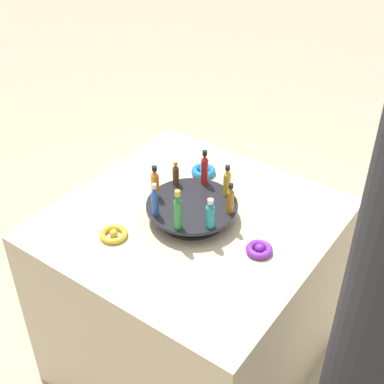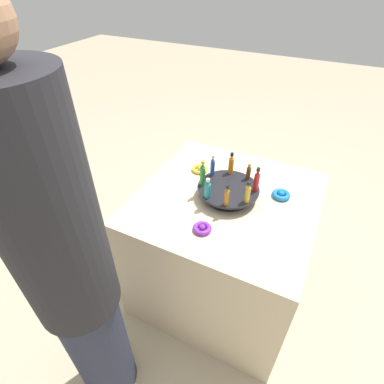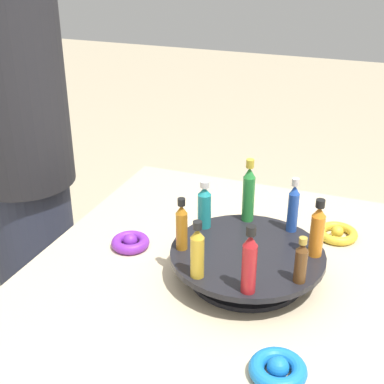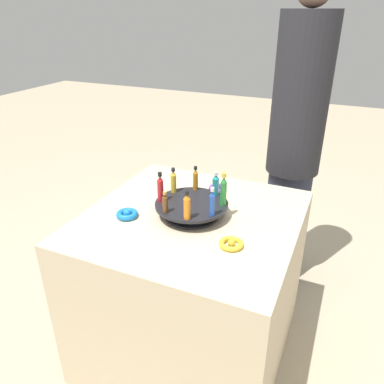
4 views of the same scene
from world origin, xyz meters
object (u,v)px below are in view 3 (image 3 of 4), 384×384
Objects in this scene: bottle_red at (249,262)px; ribbon_bow_gold at (337,233)px; bottle_brown at (301,262)px; bottle_amber at (182,226)px; bottle_gold at (197,252)px; person_figure at (19,134)px; display_stand at (247,262)px; bottle_orange at (317,230)px; bottle_teal at (204,206)px; ribbon_bow_blue at (278,369)px; bottle_green at (249,193)px; ribbon_bow_purple at (130,242)px; bottle_blue at (293,207)px.

ribbon_bow_gold is at bearing 72.10° from bottle_red.
bottle_amber is at bearing 173.68° from bottle_brown.
bottle_gold is 0.82m from person_figure.
ribbon_bow_gold is (0.15, 0.23, -0.03)m from display_stand.
bottle_brown is 0.10m from bottle_orange.
bottle_teal is 0.10m from bottle_amber.
bottle_teal is 0.81× the size of bottle_red.
bottle_gold reaches higher than ribbon_bow_blue.
ribbon_bow_purple is (-0.24, -0.11, -0.12)m from bottle_green.
bottle_red reaches higher than ribbon_bow_gold.
bottle_brown is at bearing -28.82° from bottle_teal.
bottle_teal is at bearing 173.68° from bottle_orange.
bottle_blue is at bearing 83.68° from bottle_red.
bottle_orange and bottle_blue have the same top height.
bottle_orange is 1.30× the size of ribbon_bow_gold.
bottle_brown is at bearing 92.00° from ribbon_bow_blue.
bottle_orange is 0.10m from bottle_blue.
bottle_brown is at bearing -6.32° from bottle_amber.
bottle_blue is at bearing 106.18° from bottle_brown.
bottle_amber is 0.27m from bottle_orange.
bottle_red reaches higher than bottle_brown.
ribbon_bow_purple is 0.58m from person_figure.
bottle_teal is 0.33m from ribbon_bow_gold.
display_stand is at bearing 151.18° from bottle_brown.
person_figure reaches higher than bottle_gold.
bottle_gold is (0.05, -0.18, 0.00)m from bottle_teal.
bottle_amber is at bearing 140.02° from ribbon_bow_blue.
bottle_blue is at bearing 61.18° from display_stand.
bottle_amber reaches higher than display_stand.
bottle_teal is at bearing 128.68° from bottle_red.
display_stand is 0.18× the size of person_figure.
bottle_blue is 0.18m from ribbon_bow_gold.
bottle_green is at bearing 24.87° from ribbon_bow_purple.
person_figure is at bearing 160.95° from bottle_teal.
ribbon_bow_gold is (0.12, 0.36, -0.11)m from bottle_red.
bottle_amber is at bearing -20.15° from ribbon_bow_purple.
bottle_red is at bearing -6.32° from bottle_gold.
person_figure is (-0.50, 0.27, 0.10)m from ribbon_bow_purple.
display_stand reaches higher than ribbon_bow_purple.
bottle_red is 0.19m from bottle_orange.
ribbon_bow_blue is at bearing -33.57° from ribbon_bow_purple.
bottle_blue reaches higher than bottle_amber.
bottle_gold is 0.25m from ribbon_bow_blue.
display_stand is 0.15m from bottle_teal.
bottle_gold is at bearing 173.68° from bottle_red.
bottle_amber is at bearing 151.18° from bottle_red.
bottle_teal is 0.70m from person_figure.
bottle_orange reaches higher than display_stand.
ribbon_bow_purple is at bearing -155.13° from bottle_green.
bottle_red is 0.08× the size of person_figure.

